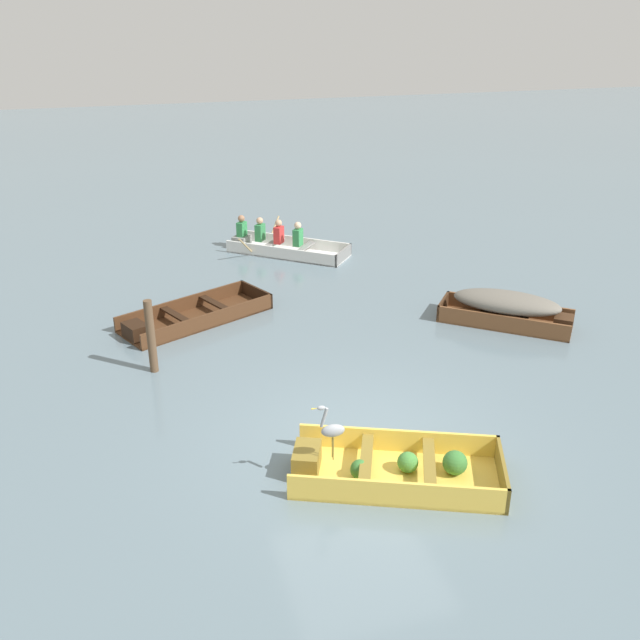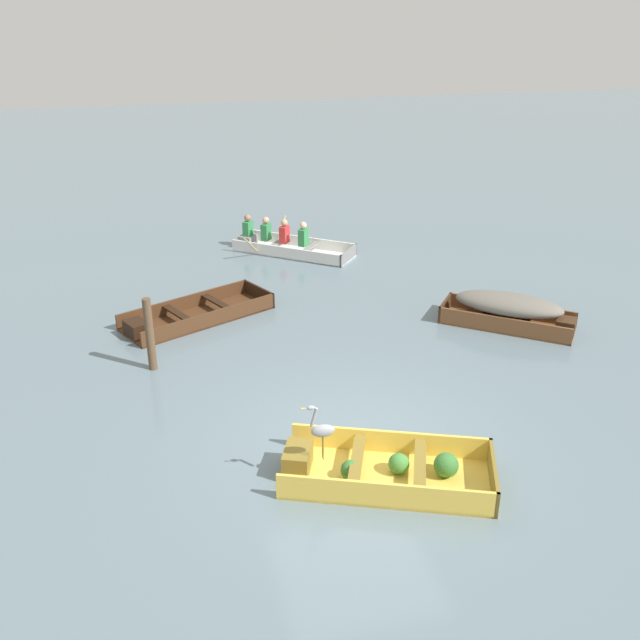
{
  "view_description": "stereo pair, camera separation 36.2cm",
  "coord_description": "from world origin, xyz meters",
  "views": [
    {
      "loc": [
        -3.16,
        -8.42,
        6.03
      ],
      "look_at": [
        0.42,
        3.74,
        0.35
      ],
      "focal_mm": 40.0,
      "sensor_mm": 36.0,
      "label": 1
    },
    {
      "loc": [
        -2.81,
        -8.51,
        6.03
      ],
      "look_at": [
        0.42,
        3.74,
        0.35
      ],
      "focal_mm": 40.0,
      "sensor_mm": 36.0,
      "label": 2
    }
  ],
  "objects": [
    {
      "name": "ground_plane",
      "position": [
        0.0,
        0.0,
        0.0
      ],
      "size": [
        80.0,
        80.0,
        0.0
      ],
      "primitive_type": "plane",
      "color": "slate"
    },
    {
      "name": "dinghy_yellow_foreground",
      "position": [
        0.09,
        -0.91,
        0.15
      ],
      "size": [
        3.14,
        2.28,
        0.39
      ],
      "color": "#E5BC47",
      "rests_on": "ground"
    },
    {
      "name": "skiff_dark_varnish_near_moored",
      "position": [
        -1.94,
        5.15,
        0.11
      ],
      "size": [
        3.3,
        2.32,
        0.33
      ],
      "color": "#4C2D19",
      "rests_on": "ground"
    },
    {
      "name": "skiff_wooden_brown_mid_moored",
      "position": [
        4.23,
        3.23,
        0.39
      ],
      "size": [
        2.61,
        2.35,
        0.68
      ],
      "color": "brown",
      "rests_on": "ground"
    },
    {
      "name": "rowboat_white_with_crew",
      "position": [
        0.85,
        8.94,
        0.23
      ],
      "size": [
        3.07,
        2.81,
        0.89
      ],
      "color": "white",
      "rests_on": "ground"
    },
    {
      "name": "heron_on_dinghy",
      "position": [
        -0.75,
        -0.77,
        0.85
      ],
      "size": [
        0.45,
        0.16,
        0.84
      ],
      "color": "olive",
      "rests_on": "dinghy_yellow_foreground"
    },
    {
      "name": "mooring_post",
      "position": [
        -2.83,
        3.19,
        0.68
      ],
      "size": [
        0.15,
        0.15,
        1.36
      ],
      "primitive_type": "cylinder",
      "color": "brown",
      "rests_on": "ground"
    }
  ]
}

